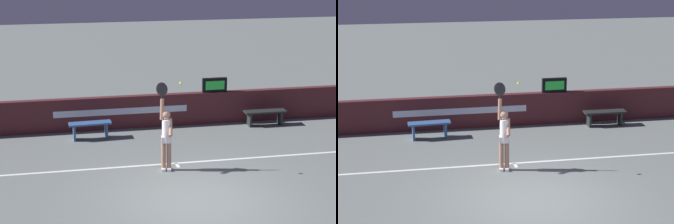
{
  "view_description": "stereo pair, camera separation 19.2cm",
  "coord_description": "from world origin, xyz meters",
  "views": [
    {
      "loc": [
        -2.85,
        -11.48,
        5.58
      ],
      "look_at": [
        -0.26,
        2.07,
        1.47
      ],
      "focal_mm": 61.38,
      "sensor_mm": 36.0,
      "label": 1
    },
    {
      "loc": [
        -2.66,
        -11.52,
        5.58
      ],
      "look_at": [
        -0.26,
        2.07,
        1.47
      ],
      "focal_mm": 61.38,
      "sensor_mm": 36.0,
      "label": 2
    }
  ],
  "objects": [
    {
      "name": "ground_plane",
      "position": [
        0.0,
        0.0,
        0.0
      ],
      "size": [
        60.0,
        60.0,
        0.0
      ],
      "primitive_type": "plane",
      "color": "slate"
    },
    {
      "name": "court_lines",
      "position": [
        0.0,
        -0.49,
        0.0
      ],
      "size": [
        11.45,
        5.65,
        0.0
      ],
      "color": "white",
      "rests_on": "ground"
    },
    {
      "name": "back_wall",
      "position": [
        -0.0,
        5.5,
        0.51
      ],
      "size": [
        16.76,
        0.24,
        1.02
      ],
      "color": "#4A1E22",
      "rests_on": "ground"
    },
    {
      "name": "speed_display",
      "position": [
        1.89,
        5.5,
        1.25
      ],
      "size": [
        0.78,
        0.13,
        0.45
      ],
      "color": "black",
      "rests_on": "back_wall"
    },
    {
      "name": "tennis_player",
      "position": [
        -0.35,
        1.86,
        0.94
      ],
      "size": [
        0.44,
        0.41,
        2.32
      ],
      "color": "#9F715C",
      "rests_on": "ground"
    },
    {
      "name": "tennis_ball",
      "position": [
        -0.05,
        1.57,
        2.33
      ],
      "size": [
        0.07,
        0.07,
        0.07
      ],
      "color": "#CCD92E"
    },
    {
      "name": "courtside_bench_near",
      "position": [
        3.4,
        4.93,
        0.36
      ],
      "size": [
        1.33,
        0.37,
        0.48
      ],
      "color": "black",
      "rests_on": "ground"
    },
    {
      "name": "courtside_bench_far",
      "position": [
        -2.09,
        4.65,
        0.37
      ],
      "size": [
        1.26,
        0.43,
        0.5
      ],
      "color": "#315389",
      "rests_on": "ground"
    }
  ]
}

